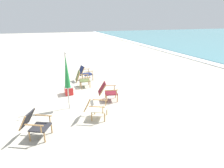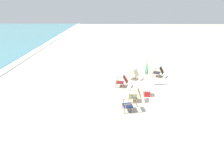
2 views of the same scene
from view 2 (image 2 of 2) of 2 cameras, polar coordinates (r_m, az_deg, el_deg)
The scene contains 8 objects.
ground_plane at distance 12.24m, azimuth 8.48°, elevation -2.69°, with size 80.00×80.00×0.00m, color #B7AF9E.
beach_chair_back_left at distance 11.08m, azimuth 6.80°, elevation -2.94°, with size 0.63×0.71×0.82m.
beach_chair_front_right at distance 10.12m, azimuth 5.37°, elevation -5.50°, with size 0.68×0.80×0.80m.
beach_chair_front_left at distance 14.14m, azimuth 6.17°, elevation 2.82°, with size 0.83×0.90×0.80m.
beach_chair_far_center at distance 14.98m, azimuth 13.20°, elevation 3.47°, with size 0.84×0.92×0.79m.
beach_chair_back_right at distance 12.88m, azimuth 2.94°, elevation 0.89°, with size 0.70×0.86×0.77m.
umbrella_furled_green at distance 12.91m, azimuth 10.03°, elevation 5.15°, with size 0.36×0.22×2.12m.
cooler_box at distance 11.96m, azimuth 9.87°, elevation -2.34°, with size 0.49×0.35×0.40m.
Camera 2 is at (-10.97, 1.66, 5.16)m, focal length 32.00 mm.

